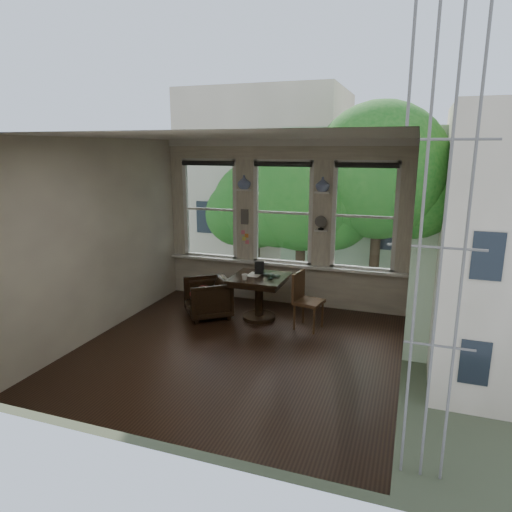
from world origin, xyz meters
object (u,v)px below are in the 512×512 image
at_px(table, 259,298).
at_px(armchair_left, 208,298).
at_px(laptop, 270,276).
at_px(side_chair_right, 309,301).
at_px(mug, 245,277).

xyz_separation_m(table, armchair_left, (-0.87, -0.19, -0.04)).
distance_m(armchair_left, laptop, 1.15).
height_order(table, armchair_left, table).
relative_size(armchair_left, laptop, 2.43).
xyz_separation_m(table, laptop, (0.18, 0.05, 0.39)).
bearing_deg(armchair_left, table, 64.75).
bearing_deg(side_chair_right, laptop, 86.05).
bearing_deg(armchair_left, side_chair_right, 53.74).
xyz_separation_m(armchair_left, side_chair_right, (1.76, 0.05, 0.12)).
height_order(table, laptop, laptop).
xyz_separation_m(table, side_chair_right, (0.89, -0.14, 0.09)).
height_order(armchair_left, laptop, laptop).
bearing_deg(mug, table, 59.36).
height_order(table, side_chair_right, side_chair_right).
bearing_deg(mug, armchair_left, 174.20).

